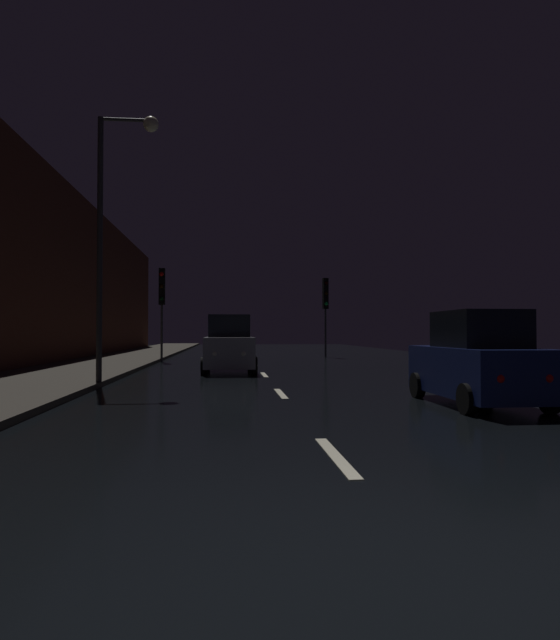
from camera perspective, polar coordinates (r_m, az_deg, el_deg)
ground at (r=28.28m, az=-2.79°, el=-4.40°), size 26.42×84.00×0.02m
sidewalk_left at (r=28.81m, az=-16.90°, el=-4.12°), size 4.40×84.00×0.15m
building_facade_left at (r=26.23m, az=-23.96°, el=5.35°), size 0.80×63.00×9.01m
lane_centerline at (r=22.99m, az=-2.17°, el=-5.08°), size 0.16×35.04×0.01m
traffic_light_far_right at (r=34.11m, az=4.73°, el=2.10°), size 0.34×0.47×4.87m
traffic_light_far_left at (r=29.31m, az=-12.11°, el=2.66°), size 0.31×0.46×4.86m
streetlamp_overhead at (r=16.58m, az=-16.59°, el=11.05°), size 1.70×0.44×7.70m
car_approaching_headlights at (r=21.35m, az=-5.29°, el=-2.69°), size 2.01×4.35×2.19m
car_parked_right_near at (r=12.35m, az=19.69°, el=-4.10°), size 1.81×3.93×1.98m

